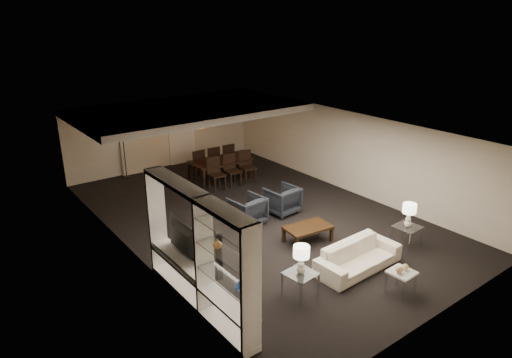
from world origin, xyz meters
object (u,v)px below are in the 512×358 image
Objects in this scene: table_lamp_right at (409,215)px; chair_nr at (248,167)px; floor_speaker at (219,256)px; chair_nm at (233,170)px; chair_fm at (211,161)px; side_table_left at (300,285)px; table_lamp_left at (301,260)px; side_table_right at (406,236)px; television at (179,240)px; vase_amber at (217,244)px; marble_table at (401,282)px; armchair_left at (247,210)px; dining_table at (222,170)px; pendant_light at (198,123)px; chair_fl at (196,164)px; armchair_right at (282,200)px; sofa at (358,257)px; chair_nl at (217,174)px; floor_lamp at (124,153)px; vase_blue at (239,286)px; coffee_table at (308,234)px; chair_fr at (226,157)px.

chair_nr is at bearing 93.81° from table_lamp_right.
chair_nm is at bearing 67.11° from floor_speaker.
floor_speaker is 1.03× the size of chair_fm.
table_lamp_left reaches higher than side_table_left.
side_table_right is at bearing 0.00° from side_table_left.
television reaches higher than table_lamp_right.
table_lamp_right is 3.44× the size of vase_amber.
television is (-1.72, 1.67, 0.83)m from side_table_left.
chair_nr is at bearing 79.39° from marble_table.
table_lamp_right is at bearing 119.49° from armchair_left.
side_table_left is at bearing -107.42° from dining_table.
pendant_light is at bearing 141.10° from dining_table.
chair_fm is at bearing 85.11° from marble_table.
vase_amber is (-0.03, -1.47, 0.55)m from television.
marble_table is at bearing -94.94° from chair_nr.
chair_fl is at bearing 135.53° from dining_table.
floor_speaker is 0.54× the size of dining_table.
armchair_right is 3.91m from chair_fl.
chair_nr and chair_fl have the same top height.
side_table_left is (-2.30, -3.30, -0.12)m from armchair_right.
side_table_right is at bearing 103.79° from armchair_right.
side_table_right is at bearing -1.63° from sofa.
chair_nl is at bearing 105.14° from table_lamp_right.
chair_nr is at bearing -44.78° from pendant_light.
table_lamp_right is 5.39m from television.
dining_table is 3.32m from floor_lamp.
pendant_light is at bearing -87.96° from armchair_right.
chair_nm is (0.60, 0.00, 0.00)m from chair_nl.
chair_nr is (0.60, 0.00, 0.00)m from chair_nm.
armchair_right is 5.54m from vase_blue.
pendant_light is at bearing 77.57° from floor_speaker.
vase_blue reaches higher than chair_nl.
floor_lamp is at bearing 90.28° from table_lamp_left.
chair_fm is at bearing -32.07° from floor_lamp.
marble_table is at bearing -93.48° from chair_nm.
chair_fl reaches higher than marble_table.
coffee_table is 2.34m from side_table_left.
chair_nl is at bearing 72.43° from floor_speaker.
television reaches higher than table_lamp_left.
vase_amber is at bearing 175.05° from sofa.
chair_nm is at bearing -44.38° from television.
table_lamp_left is 6.16m from chair_nl.
dining_table is at bearing -96.57° from armchair_right.
vase_blue is (-1.75, -0.41, 0.88)m from side_table_left.
pendant_light is 5.69m from coffee_table.
floor_lamp is (1.67, 7.05, -0.23)m from television.
armchair_right is 5.23× the size of vase_blue.
chair_nl is at bearing -177.68° from chair_nm.
chair_fr is at bearing 50.11° from dining_table.
table_lamp_right is (3.40, 0.00, 0.00)m from table_lamp_left.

